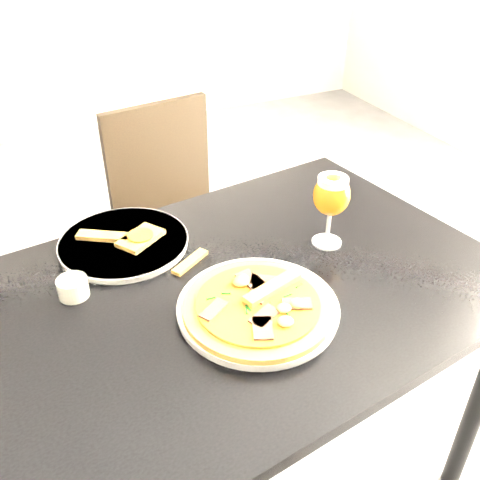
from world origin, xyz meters
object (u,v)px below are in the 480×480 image
pizza (258,305)px  beer_glass (332,196)px  dining_table (236,316)px  chair_far (178,221)px

pizza → beer_glass: bearing=31.8°
dining_table → beer_glass: (0.27, 0.06, 0.22)m
pizza → beer_glass: (0.27, 0.17, 0.10)m
dining_table → chair_far: (0.10, 0.73, -0.18)m
chair_far → pizza: chair_far is taller
chair_far → dining_table: bearing=-106.9°
chair_far → beer_glass: size_ratio=4.79×
pizza → beer_glass: 0.34m
dining_table → beer_glass: bearing=3.9°
beer_glass → chair_far: bearing=104.4°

